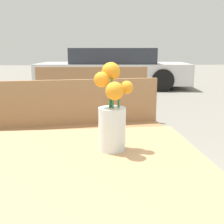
{
  "coord_description": "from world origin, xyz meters",
  "views": [
    {
      "loc": [
        0.04,
        -0.83,
        1.1
      ],
      "look_at": [
        0.1,
        0.11,
        0.89
      ],
      "focal_mm": 45.0,
      "sensor_mm": 36.0,
      "label": 1
    }
  ],
  "objects_px": {
    "table_front": "(84,197)",
    "bench_near": "(55,126)",
    "bench_middle": "(92,91)",
    "flower_vase": "(112,118)",
    "parked_car": "(113,69)"
  },
  "relations": [
    {
      "from": "table_front",
      "to": "bench_near",
      "type": "relative_size",
      "value": 0.45
    },
    {
      "from": "bench_middle",
      "to": "flower_vase",
      "type": "bearing_deg",
      "value": -88.05
    },
    {
      "from": "bench_near",
      "to": "flower_vase",
      "type": "bearing_deg",
      "value": -73.36
    },
    {
      "from": "table_front",
      "to": "parked_car",
      "type": "distance_m",
      "value": 7.54
    },
    {
      "from": "bench_middle",
      "to": "parked_car",
      "type": "distance_m",
      "value": 4.05
    },
    {
      "from": "parked_car",
      "to": "bench_middle",
      "type": "bearing_deg",
      "value": -98.14
    },
    {
      "from": "table_front",
      "to": "flower_vase",
      "type": "relative_size",
      "value": 2.77
    },
    {
      "from": "table_front",
      "to": "parked_car",
      "type": "bearing_deg",
      "value": 85.79
    },
    {
      "from": "bench_near",
      "to": "bench_middle",
      "type": "xyz_separation_m",
      "value": [
        0.29,
        2.03,
        -0.01
      ]
    },
    {
      "from": "table_front",
      "to": "bench_near",
      "type": "distance_m",
      "value": 1.53
    },
    {
      "from": "bench_middle",
      "to": "parked_car",
      "type": "xyz_separation_m",
      "value": [
        0.57,
        4.0,
        0.09
      ]
    },
    {
      "from": "flower_vase",
      "to": "parked_car",
      "type": "distance_m",
      "value": 7.43
    },
    {
      "from": "bench_near",
      "to": "bench_middle",
      "type": "relative_size",
      "value": 1.13
    },
    {
      "from": "table_front",
      "to": "bench_near",
      "type": "xyz_separation_m",
      "value": [
        -0.31,
        1.49,
        -0.16
      ]
    },
    {
      "from": "bench_near",
      "to": "parked_car",
      "type": "xyz_separation_m",
      "value": [
        0.87,
        6.03,
        0.08
      ]
    }
  ]
}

